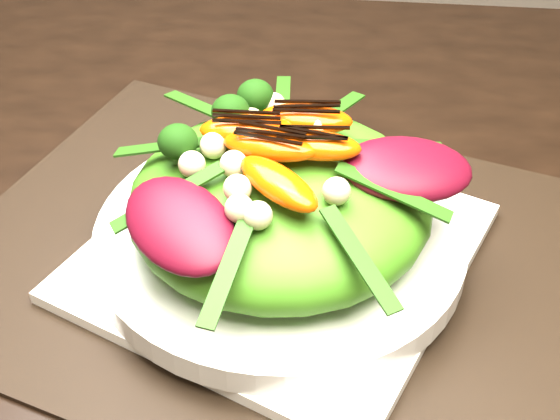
# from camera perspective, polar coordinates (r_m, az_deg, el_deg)

# --- Properties ---
(dining_table) EXTENTS (1.60, 0.90, 0.75)m
(dining_table) POSITION_cam_1_polar(r_m,az_deg,el_deg) (0.60, -5.33, -3.30)
(dining_table) COLOR black
(dining_table) RESTS_ON floor
(placemat) EXTENTS (0.57, 0.49, 0.00)m
(placemat) POSITION_cam_1_polar(r_m,az_deg,el_deg) (0.56, 0.00, -3.67)
(placemat) COLOR black
(placemat) RESTS_ON dining_table
(plate_base) EXTENTS (0.33, 0.33, 0.01)m
(plate_base) POSITION_cam_1_polar(r_m,az_deg,el_deg) (0.56, 0.00, -3.16)
(plate_base) COLOR white
(plate_base) RESTS_ON placemat
(salad_bowl) EXTENTS (0.30, 0.30, 0.02)m
(salad_bowl) POSITION_cam_1_polar(r_m,az_deg,el_deg) (0.55, 0.00, -2.02)
(salad_bowl) COLOR silver
(salad_bowl) RESTS_ON plate_base
(lettuce_mound) EXTENTS (0.24, 0.24, 0.07)m
(lettuce_mound) POSITION_cam_1_polar(r_m,az_deg,el_deg) (0.52, -0.00, 0.78)
(lettuce_mound) COLOR #427E17
(lettuce_mound) RESTS_ON salad_bowl
(radicchio_leaf) EXTENTS (0.10, 0.08, 0.02)m
(radicchio_leaf) POSITION_cam_1_polar(r_m,az_deg,el_deg) (0.51, 9.69, 3.13)
(radicchio_leaf) COLOR #440713
(radicchio_leaf) RESTS_ON lettuce_mound
(orange_segment) EXTENTS (0.07, 0.04, 0.02)m
(orange_segment) POSITION_cam_1_polar(r_m,az_deg,el_deg) (0.51, -0.44, 6.04)
(orange_segment) COLOR #D83B03
(orange_segment) RESTS_ON lettuce_mound
(broccoli_floret) EXTENTS (0.04, 0.04, 0.04)m
(broccoli_floret) POSITION_cam_1_polar(r_m,az_deg,el_deg) (0.54, -5.27, 7.83)
(broccoli_floret) COLOR black
(broccoli_floret) RESTS_ON lettuce_mound
(macadamia_nut) EXTENTS (0.02, 0.02, 0.02)m
(macadamia_nut) POSITION_cam_1_polar(r_m,az_deg,el_deg) (0.47, 1.75, 2.07)
(macadamia_nut) COLOR #C8B88D
(macadamia_nut) RESTS_ON lettuce_mound
(balsamic_drizzle) EXTENTS (0.05, 0.01, 0.00)m
(balsamic_drizzle) POSITION_cam_1_polar(r_m,az_deg,el_deg) (0.51, -0.45, 6.90)
(balsamic_drizzle) COLOR black
(balsamic_drizzle) RESTS_ON orange_segment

